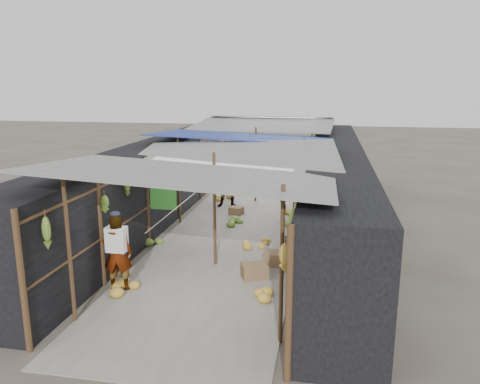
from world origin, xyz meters
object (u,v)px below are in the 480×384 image
Objects in this scene: black_basin at (302,211)px; vendor_elderly at (117,253)px; shopper_blue at (230,181)px; vendor_seated at (282,209)px; crate_near at (254,271)px.

black_basin is 7.19m from vendor_elderly.
shopper_blue is 2.44m from vendor_seated.
crate_near is 0.33× the size of vendor_elderly.
shopper_blue is (0.88, 6.72, 0.13)m from vendor_elderly.
vendor_elderly reaches higher than vendor_seated.
vendor_seated is (0.18, 4.20, 0.26)m from crate_near.
vendor_seated is at bearing -51.32° from shopper_blue.
black_basin is 1.25m from vendor_seated.
black_basin is 2.57m from shopper_blue.
black_basin is at bearing 145.83° from vendor_seated.
vendor_seated is at bearing -128.66° from vendor_elderly.
shopper_blue reaches higher than black_basin.
shopper_blue reaches higher than crate_near.
shopper_blue is 2.20× the size of vendor_seated.
vendor_seated is at bearing -115.18° from black_basin.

